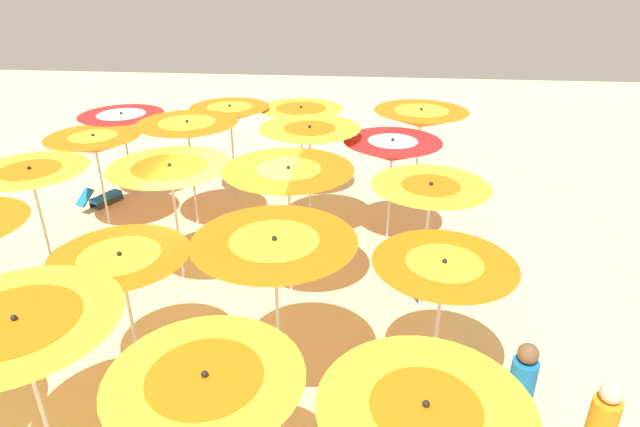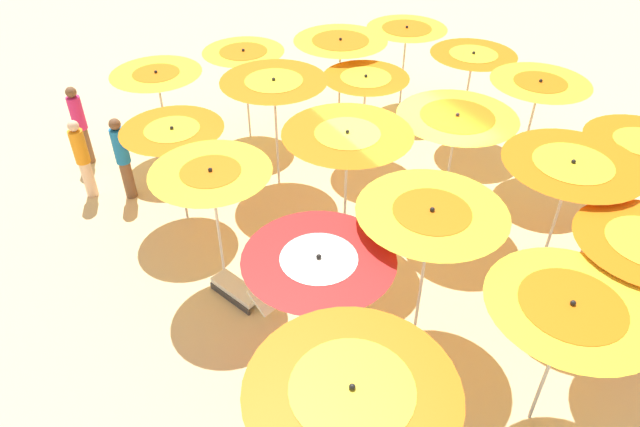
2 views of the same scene
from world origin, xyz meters
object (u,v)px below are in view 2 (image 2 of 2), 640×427
at_px(beach_umbrella_6, 274,88).
at_px(beach_umbrella_13, 570,172).
at_px(beachgoer_2, 80,124).
at_px(beach_umbrella_15, 406,34).
at_px(beach_umbrella_2, 212,180).
at_px(beachgoer_0, 82,157).
at_px(beach_umbrella_16, 472,60).
at_px(beach_umbrella_4, 351,400).
at_px(beach_umbrella_7, 347,143).
at_px(beach_umbrella_17, 538,90).
at_px(beach_umbrella_3, 319,270).
at_px(beach_umbrella_11, 365,84).
at_px(beach_ball, 637,163).
at_px(beachgoer_1, 123,157).
at_px(beach_umbrella_8, 431,221).
at_px(beach_umbrella_0, 157,80).
at_px(beach_umbrella_1, 173,137).
at_px(lounger_1, 241,291).
at_px(beach_umbrella_5, 244,59).
at_px(beach_umbrella_10, 340,47).
at_px(beach_umbrella_12, 456,126).
at_px(beach_umbrella_9, 569,313).

relative_size(beach_umbrella_6, beach_umbrella_13, 0.99).
height_order(beach_umbrella_13, beachgoer_2, beach_umbrella_13).
bearing_deg(beach_umbrella_15, beach_umbrella_2, -58.65).
xyz_separation_m(beach_umbrella_15, beachgoer_0, (0.29, -8.36, -1.03)).
bearing_deg(beachgoer_2, beach_umbrella_16, -26.43).
relative_size(beach_umbrella_4, beach_umbrella_7, 0.97).
bearing_deg(beach_umbrella_17, beach_umbrella_13, -37.99).
height_order(beach_umbrella_3, beach_umbrella_11, beach_umbrella_3).
distance_m(beach_umbrella_11, beach_ball, 6.63).
bearing_deg(beachgoer_1, beach_ball, -16.37).
bearing_deg(beach_umbrella_8, beach_umbrella_6, -178.78).
height_order(beach_umbrella_7, beach_umbrella_16, beach_umbrella_7).
bearing_deg(beach_umbrella_8, beachgoer_0, -149.25).
bearing_deg(beachgoer_1, beachgoer_2, 112.06).
bearing_deg(beach_umbrella_0, beachgoer_1, -45.61).
xyz_separation_m(beach_umbrella_1, beach_umbrella_2, (2.06, 0.02, 0.25)).
relative_size(beach_umbrella_2, beach_umbrella_13, 0.95).
relative_size(beach_umbrella_4, lounger_1, 1.70).
bearing_deg(beach_umbrella_16, beach_umbrella_2, -75.20).
bearing_deg(beach_umbrella_0, lounger_1, -4.00).
relative_size(beach_umbrella_4, beach_umbrella_5, 1.08).
relative_size(beach_umbrella_7, beach_umbrella_16, 1.10).
distance_m(beach_umbrella_3, beach_umbrella_4, 2.15).
xyz_separation_m(beach_umbrella_10, lounger_1, (4.60, -4.67, -1.89)).
bearing_deg(beach_umbrella_2, beachgoer_2, -165.90).
bearing_deg(beach_umbrella_12, beach_umbrella_5, -157.14).
bearing_deg(beach_umbrella_5, beach_umbrella_0, -91.65).
relative_size(beach_umbrella_17, beachgoer_2, 1.25).
relative_size(beach_umbrella_1, beach_umbrella_16, 0.94).
distance_m(beach_umbrella_7, beachgoer_1, 5.00).
xyz_separation_m(beach_umbrella_10, beach_umbrella_15, (-0.17, 2.07, -0.10)).
bearing_deg(beach_umbrella_6, beach_umbrella_0, -142.47).
xyz_separation_m(beach_umbrella_7, beach_umbrella_16, (-2.05, 4.60, -0.19)).
bearing_deg(beachgoer_1, beach_umbrella_10, 12.97).
xyz_separation_m(beach_umbrella_11, beachgoer_1, (-1.14, -5.19, -0.91)).
bearing_deg(beach_umbrella_9, beachgoer_0, -153.38).
bearing_deg(beach_umbrella_5, beach_ball, 51.64).
bearing_deg(beachgoer_1, lounger_1, -70.48).
bearing_deg(beach_umbrella_3, beach_umbrella_16, 124.22).
bearing_deg(beach_umbrella_5, beach_umbrella_6, -7.01).
distance_m(beach_umbrella_1, beach_umbrella_10, 5.13).
xyz_separation_m(beach_umbrella_13, beach_umbrella_16, (-4.58, 2.00, -0.24)).
bearing_deg(beach_umbrella_1, beach_umbrella_6, 96.69).
relative_size(beach_umbrella_13, beach_umbrella_16, 1.11).
height_order(beach_umbrella_0, beachgoer_1, beach_umbrella_0).
xyz_separation_m(beach_umbrella_2, lounger_1, (0.62, 0.07, -1.97)).
relative_size(beach_umbrella_13, beach_umbrella_17, 1.07).
bearing_deg(beach_umbrella_8, beach_umbrella_12, 133.68).
distance_m(beach_umbrella_0, beach_umbrella_11, 4.59).
distance_m(beach_umbrella_0, beach_umbrella_12, 6.58).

